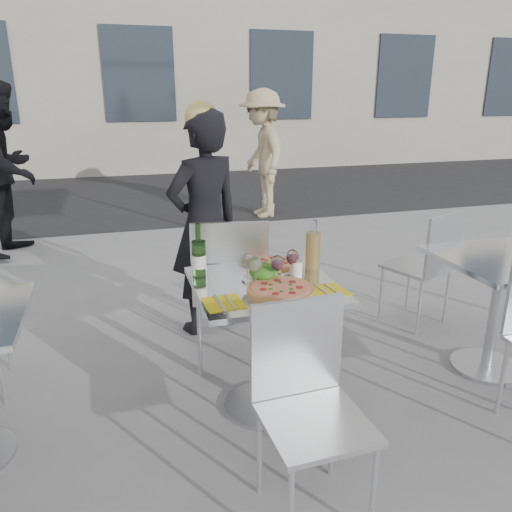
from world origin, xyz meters
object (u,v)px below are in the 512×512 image
object	(u,v)px
pedestrian_a	(7,169)
wineglass_white_a	(256,265)
chair_near	(307,392)
sugar_shaker	(296,268)
woman_diner	(205,225)
wineglass_red_b	(292,258)
side_table_right	(499,290)
chair_far	(229,282)
pizza_far	(272,265)
napkin_left	(224,303)
wineglass_red_a	(278,264)
pizza_near	(281,289)
wineglass_white_b	(247,262)
salad_plate	(263,273)
napkin_right	(328,291)
wine_bottle	(199,257)
carafe	(313,251)
main_table	(264,320)
pedestrian_b	(263,154)
side_chair_rfar	(428,260)

from	to	relation	value
pedestrian_a	wineglass_white_a	world-z (taller)	pedestrian_a
chair_near	sugar_shaker	xyz separation A→B (m)	(0.21, 0.70, 0.27)
woman_diner	wineglass_red_b	xyz separation A→B (m)	(0.27, -1.04, 0.06)
side_table_right	sugar_shaker	bearing A→B (deg)	178.49
chair_far	wineglass_white_a	xyz separation A→B (m)	(0.02, -0.49, 0.27)
pizza_far	napkin_left	world-z (taller)	pizza_far
pedestrian_a	woman_diner	bearing A→B (deg)	-129.56
pizza_far	wineglass_red_a	xyz separation A→B (m)	(-0.05, -0.25, 0.09)
chair_near	pizza_near	xyz separation A→B (m)	(0.07, 0.55, 0.23)
pizza_far	wineglass_white_b	size ratio (longest dim) A/B	1.91
chair_far	wineglass_white_a	size ratio (longest dim) A/B	6.29
wineglass_white_a	woman_diner	bearing A→B (deg)	93.08
salad_plate	napkin_right	bearing A→B (deg)	-43.41
pedestrian_a	wine_bottle	bearing A→B (deg)	-140.19
carafe	wineglass_red_b	bearing A→B (deg)	-155.14
pizza_near	napkin_left	size ratio (longest dim) A/B	1.69
side_table_right	salad_plate	bearing A→B (deg)	178.12
carafe	napkin_left	world-z (taller)	carafe
wineglass_red_a	chair_far	bearing A→B (deg)	104.63
pizza_far	wineglass_red_b	bearing A→B (deg)	-73.79
side_table_right	napkin_right	world-z (taller)	napkin_right
wineglass_red_b	main_table	bearing A→B (deg)	-167.68
wineglass_red_a	wineglass_red_b	xyz separation A→B (m)	(0.11, 0.07, 0.00)
pedestrian_b	wineglass_white_a	distance (m)	4.57
side_chair_rfar	napkin_right	distance (m)	1.48
wine_bottle	wineglass_white_a	xyz separation A→B (m)	(0.26, -0.19, -0.00)
side_table_right	napkin_left	xyz separation A→B (m)	(-1.76, -0.19, 0.21)
chair_far	pedestrian_a	world-z (taller)	pedestrian_a
wineglass_red_a	side_chair_rfar	bearing A→B (deg)	26.34
chair_far	sugar_shaker	world-z (taller)	chair_far
side_chair_rfar	wineglass_red_b	distance (m)	1.48
chair_far	wineglass_white_a	world-z (taller)	chair_far
side_table_right	salad_plate	distance (m)	1.51
salad_plate	wineglass_white_a	size ratio (longest dim) A/B	1.40
chair_near	wineglass_white_b	bearing A→B (deg)	91.82
pedestrian_b	sugar_shaker	distance (m)	4.46
side_chair_rfar	pizza_near	world-z (taller)	side_chair_rfar
chair_near	wineglass_white_a	world-z (taller)	wineglass_white_a
side_chair_rfar	pizza_far	distance (m)	1.44
side_table_right	chair_near	size ratio (longest dim) A/B	0.84
pedestrian_a	napkin_left	distance (m)	3.99
pizza_far	salad_plate	size ratio (longest dim) A/B	1.37
carafe	napkin_right	bearing A→B (deg)	-97.68
pizza_near	salad_plate	xyz separation A→B (m)	(-0.04, 0.17, 0.03)
side_table_right	wine_bottle	size ratio (longest dim) A/B	2.54
wineglass_red_b	napkin_left	xyz separation A→B (m)	(-0.42, -0.23, -0.11)
pizza_near	wineglass_red_b	bearing A→B (deg)	53.57
wineglass_white_a	pedestrian_b	bearing A→B (deg)	72.63
salad_plate	sugar_shaker	bearing A→B (deg)	-4.63
wineglass_red_a	napkin_left	distance (m)	0.37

